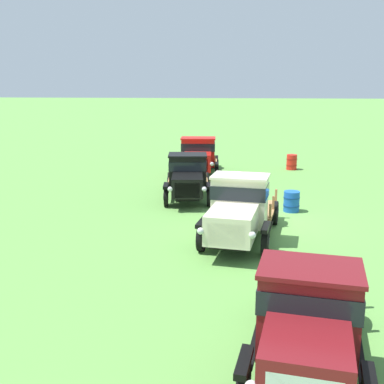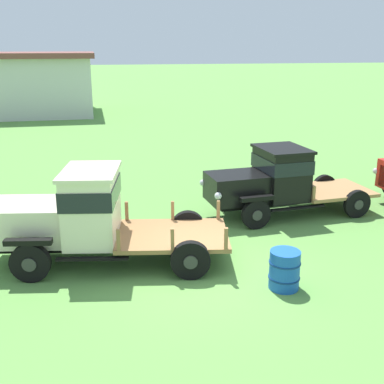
# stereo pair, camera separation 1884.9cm
# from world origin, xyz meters

# --- Properties ---
(ground_plane) EXTENTS (240.00, 240.00, 0.00)m
(ground_plane) POSITION_xyz_m (0.00, 0.00, 0.00)
(ground_plane) COLOR #5B9342
(vintage_truck_second_in_line) EXTENTS (5.83, 2.86, 2.23)m
(vintage_truck_second_in_line) POSITION_xyz_m (-2.66, 1.10, 1.14)
(vintage_truck_second_in_line) COLOR black
(vintage_truck_second_in_line) RESTS_ON ground
(vintage_truck_midrow_center) EXTENTS (5.26, 2.33, 2.05)m
(vintage_truck_midrow_center) POSITION_xyz_m (2.88, 3.25, 1.08)
(vintage_truck_midrow_center) COLOR black
(vintage_truck_midrow_center) RESTS_ON ground
(oil_drum_beside_row) EXTENTS (0.66, 0.66, 0.83)m
(oil_drum_beside_row) POSITION_xyz_m (1.45, -1.10, 0.42)
(oil_drum_beside_row) COLOR #1951B2
(oil_drum_beside_row) RESTS_ON ground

